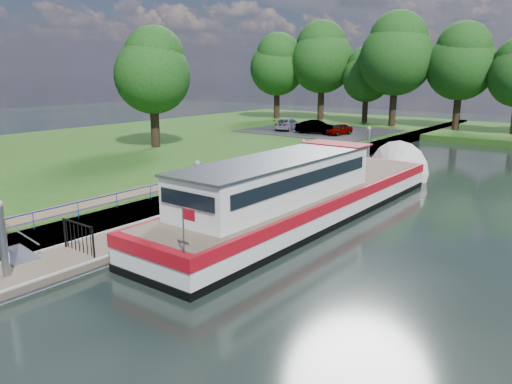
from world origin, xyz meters
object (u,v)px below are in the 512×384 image
Objects in this scene: car_c at (288,124)px; car_a at (339,129)px; car_b at (316,127)px; barge at (313,194)px; pontoon at (257,200)px.

car_a is at bearing 167.62° from car_c.
car_b is 0.96× the size of car_c.
car_b is at bearing 120.59° from barge.
car_a is 0.75× the size of car_c.
barge is 29.47m from car_c.
barge is 25.90m from car_a.
pontoon is 1.42× the size of barge.
barge is at bearing -158.12° from car_b.
car_c is at bearing 126.28° from barge.
pontoon is 24.47m from car_b.
car_c is (-13.85, 23.47, 1.26)m from pontoon.
car_b is at bearing -153.06° from car_a.
car_b is (-2.23, -0.70, 0.13)m from car_a.
car_c reaches higher than pontoon.
car_b reaches higher than pontoon.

